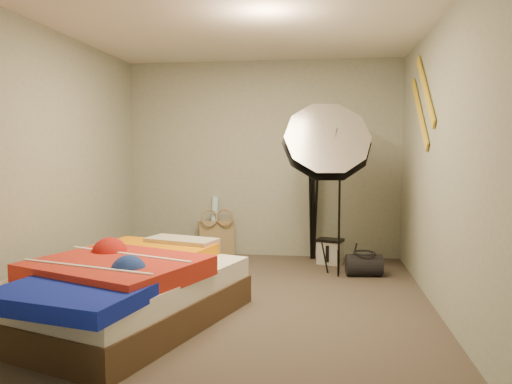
% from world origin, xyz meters
% --- Properties ---
extents(floor, '(4.00, 4.00, 0.00)m').
position_xyz_m(floor, '(0.00, 0.00, 0.00)').
color(floor, brown).
rests_on(floor, ground).
extents(ceiling, '(4.00, 4.00, 0.00)m').
position_xyz_m(ceiling, '(0.00, 0.00, 2.50)').
color(ceiling, silver).
rests_on(ceiling, wall_back).
extents(wall_back, '(3.50, 0.00, 3.50)m').
position_xyz_m(wall_back, '(0.00, 2.00, 1.25)').
color(wall_back, '#9FA493').
rests_on(wall_back, floor).
extents(wall_front, '(3.50, 0.00, 3.50)m').
position_xyz_m(wall_front, '(0.00, -2.00, 1.25)').
color(wall_front, '#9FA493').
rests_on(wall_front, floor).
extents(wall_left, '(0.00, 4.00, 4.00)m').
position_xyz_m(wall_left, '(-1.75, 0.00, 1.25)').
color(wall_left, '#9FA493').
rests_on(wall_left, floor).
extents(wall_right, '(0.00, 4.00, 4.00)m').
position_xyz_m(wall_right, '(1.75, 0.00, 1.25)').
color(wall_right, '#9FA493').
rests_on(wall_right, floor).
extents(tote_bag, '(0.49, 0.34, 0.46)m').
position_xyz_m(tote_bag, '(-0.59, 1.90, 0.22)').
color(tote_bag, tan).
rests_on(tote_bag, floor).
extents(wrapping_roll, '(0.10, 0.22, 0.77)m').
position_xyz_m(wrapping_roll, '(-0.62, 1.90, 0.38)').
color(wrapping_roll, '#6EB4E1').
rests_on(wrapping_roll, floor).
extents(camera_case, '(0.33, 0.28, 0.28)m').
position_xyz_m(camera_case, '(0.87, 1.61, 0.14)').
color(camera_case, beige).
rests_on(camera_case, floor).
extents(duffel_bag, '(0.41, 0.27, 0.24)m').
position_xyz_m(duffel_bag, '(1.23, 1.08, 0.12)').
color(duffel_bag, black).
rests_on(duffel_bag, floor).
extents(wall_stripe_upper, '(0.02, 0.91, 0.78)m').
position_xyz_m(wall_stripe_upper, '(1.73, 0.60, 1.95)').
color(wall_stripe_upper, gold).
rests_on(wall_stripe_upper, wall_right).
extents(wall_stripe_lower, '(0.02, 0.91, 0.78)m').
position_xyz_m(wall_stripe_lower, '(1.73, 0.85, 1.75)').
color(wall_stripe_lower, gold).
rests_on(wall_stripe_lower, wall_right).
extents(bed, '(1.84, 2.29, 0.55)m').
position_xyz_m(bed, '(-0.78, -0.68, 0.28)').
color(bed, '#4F3926').
rests_on(bed, floor).
extents(photo_umbrella, '(1.14, 0.80, 1.99)m').
position_xyz_m(photo_umbrella, '(0.80, 0.99, 1.43)').
color(photo_umbrella, black).
rests_on(photo_umbrella, floor).
extents(camera_tripod, '(0.09, 0.09, 1.34)m').
position_xyz_m(camera_tripod, '(0.65, 1.86, 0.77)').
color(camera_tripod, black).
rests_on(camera_tripod, floor).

